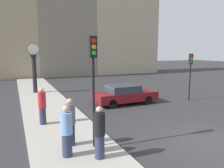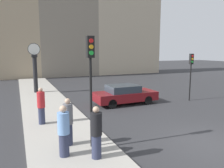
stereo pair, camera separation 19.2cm
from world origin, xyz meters
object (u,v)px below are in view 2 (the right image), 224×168
object	(u,v)px
pedestrian_grey_jacket	(68,122)
pedestrian_blue_stripe	(64,131)
traffic_light_far	(191,67)
sedan_car	(125,94)
pedestrian_red_top	(41,106)
traffic_light_near	(91,69)
pedestrian_black_jacket	(96,133)
street_clock	(35,69)

from	to	relation	value
pedestrian_grey_jacket	pedestrian_blue_stripe	distance (m)	0.89
traffic_light_far	pedestrian_grey_jacket	distance (m)	11.02
sedan_car	pedestrian_red_top	bearing A→B (deg)	-156.89
sedan_car	traffic_light_near	size ratio (longest dim) A/B	1.06
traffic_light_near	pedestrian_black_jacket	bearing A→B (deg)	-98.32
pedestrian_blue_stripe	pedestrian_red_top	bearing A→B (deg)	95.16
pedestrian_black_jacket	sedan_car	bearing A→B (deg)	56.53
sedan_car	pedestrian_red_top	world-z (taller)	pedestrian_red_top
pedestrian_black_jacket	pedestrian_grey_jacket	distance (m)	1.53
sedan_car	street_clock	xyz separation A→B (m)	(-5.35, 6.29, 1.47)
sedan_car	pedestrian_red_top	xyz separation A→B (m)	(-5.79, -2.47, 0.35)
pedestrian_red_top	pedestrian_black_jacket	world-z (taller)	pedestrian_red_top
traffic_light_near	traffic_light_far	bearing A→B (deg)	27.63
traffic_light_far	pedestrian_red_top	distance (m)	10.88
traffic_light_near	street_clock	distance (m)	12.25
traffic_light_far	sedan_car	bearing A→B (deg)	167.98
sedan_car	pedestrian_red_top	size ratio (longest dim) A/B	2.40
sedan_car	pedestrian_blue_stripe	bearing A→B (deg)	-131.20
pedestrian_black_jacket	street_clock	bearing A→B (deg)	93.75
traffic_light_near	pedestrian_black_jacket	xyz separation A→B (m)	(-0.13, -0.91, -2.02)
traffic_light_near	pedestrian_grey_jacket	distance (m)	2.19
traffic_light_near	pedestrian_blue_stripe	bearing A→B (deg)	-162.54
traffic_light_near	pedestrian_black_jacket	world-z (taller)	traffic_light_near
pedestrian_grey_jacket	street_clock	bearing A→B (deg)	91.14
traffic_light_near	pedestrian_blue_stripe	world-z (taller)	traffic_light_near
sedan_car	traffic_light_far	world-z (taller)	traffic_light_far
traffic_light_far	pedestrian_blue_stripe	distance (m)	11.67
traffic_light_far	pedestrian_grey_jacket	world-z (taller)	traffic_light_far
traffic_light_near	traffic_light_far	xyz separation A→B (m)	(9.25, 4.84, -0.53)
traffic_light_near	street_clock	bearing A→B (deg)	94.66
street_clock	pedestrian_black_jacket	xyz separation A→B (m)	(0.86, -13.09, -1.14)
pedestrian_grey_jacket	pedestrian_black_jacket	bearing A→B (deg)	-65.81
pedestrian_black_jacket	pedestrian_blue_stripe	distance (m)	1.12
pedestrian_grey_jacket	traffic_light_near	bearing A→B (deg)	-32.40
pedestrian_blue_stripe	sedan_car	bearing A→B (deg)	48.80
pedestrian_blue_stripe	traffic_light_near	bearing A→B (deg)	17.46
pedestrian_black_jacket	pedestrian_grey_jacket	size ratio (longest dim) A/B	0.98
street_clock	pedestrian_black_jacket	world-z (taller)	street_clock
pedestrian_red_top	pedestrian_blue_stripe	world-z (taller)	pedestrian_red_top
traffic_light_far	pedestrian_black_jacket	world-z (taller)	traffic_light_far
pedestrian_grey_jacket	traffic_light_far	bearing A→B (deg)	23.54
street_clock	pedestrian_black_jacket	bearing A→B (deg)	-86.25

